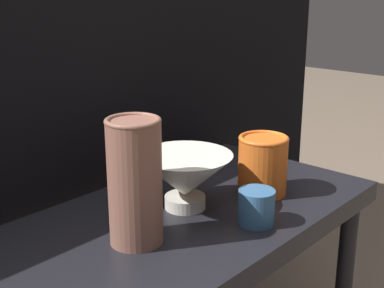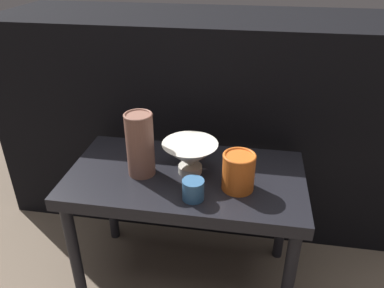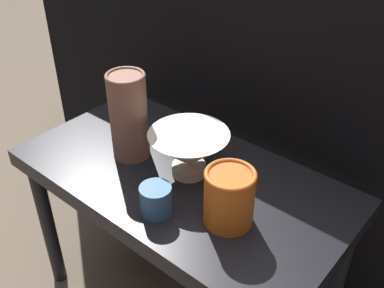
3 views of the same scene
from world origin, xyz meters
The scene contains 7 objects.
ground_plane centered at (0.00, 0.00, 0.00)m, with size 8.00×8.00×0.00m, color #6B5B4C.
table centered at (0.00, 0.00, 0.39)m, with size 0.73×0.39×0.45m.
couch_backdrop centered at (0.00, 0.50, 0.42)m, with size 1.64×0.50×0.83m.
bowl centered at (0.01, 0.01, 0.50)m, with size 0.17×0.17×0.10m.
vase_textured_left centered at (-0.13, -0.02, 0.55)m, with size 0.08×0.08×0.20m.
vase_colorful_right centered at (0.16, -0.05, 0.50)m, with size 0.09×0.09×0.11m.
cup centered at (0.04, -0.12, 0.48)m, with size 0.06×0.06×0.06m.
Camera 2 is at (0.18, -0.95, 1.08)m, focal length 35.00 mm.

